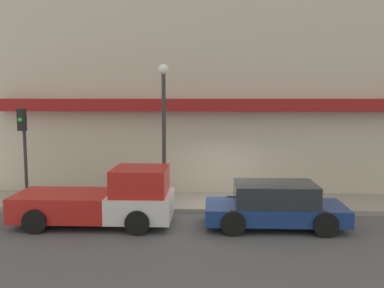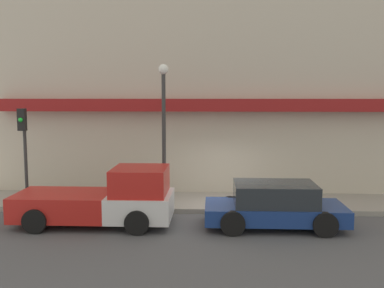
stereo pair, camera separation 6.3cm
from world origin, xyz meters
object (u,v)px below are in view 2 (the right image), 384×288
object	(u,v)px
parked_car	(274,205)
traffic_light	(24,139)
fire_hydrant	(284,198)
pickup_truck	(105,200)
street_lamp	(164,118)

from	to	relation	value
parked_car	traffic_light	bearing A→B (deg)	170.18
parked_car	traffic_light	size ratio (longest dim) A/B	1.24
fire_hydrant	traffic_light	world-z (taller)	traffic_light
pickup_truck	street_lamp	world-z (taller)	street_lamp
pickup_truck	traffic_light	world-z (taller)	traffic_light
fire_hydrant	traffic_light	bearing A→B (deg)	-179.42
traffic_light	parked_car	bearing A→B (deg)	-11.27
fire_hydrant	street_lamp	distance (m)	5.22
fire_hydrant	pickup_truck	bearing A→B (deg)	-162.99
parked_car	street_lamp	xyz separation A→B (m)	(-3.71, 1.75, 2.70)
pickup_truck	traffic_light	distance (m)	4.22
fire_hydrant	street_lamp	xyz separation A→B (m)	(-4.34, -0.10, 2.90)
pickup_truck	fire_hydrant	world-z (taller)	pickup_truck
street_lamp	pickup_truck	bearing A→B (deg)	-134.53
traffic_light	pickup_truck	bearing A→B (deg)	-27.43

